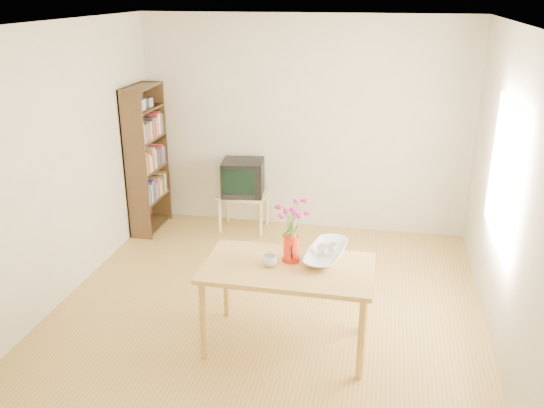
% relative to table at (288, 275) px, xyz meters
% --- Properties ---
extents(room, '(4.50, 4.50, 4.50)m').
position_rel_table_xyz_m(room, '(-0.25, 0.43, 0.63)').
color(room, '#A47F3A').
rests_on(room, ground).
extents(table, '(1.39, 0.80, 0.75)m').
position_rel_table_xyz_m(table, '(0.00, 0.00, 0.00)').
color(table, '#B98C3F').
rests_on(table, ground).
extents(tv_stand, '(0.60, 0.45, 0.46)m').
position_rel_table_xyz_m(tv_stand, '(-0.98, 2.39, -0.28)').
color(tv_stand, tan).
rests_on(tv_stand, ground).
extents(bookshelf, '(0.28, 0.70, 1.80)m').
position_rel_table_xyz_m(bookshelf, '(-2.13, 2.17, 0.17)').
color(bookshelf, '#2F1F0F').
rests_on(bookshelf, ground).
extents(pitcher, '(0.15, 0.22, 0.22)m').
position_rel_table_xyz_m(pitcher, '(0.01, 0.10, 0.18)').
color(pitcher, red).
rests_on(pitcher, table).
extents(flowers, '(0.25, 0.25, 0.36)m').
position_rel_table_xyz_m(flowers, '(0.01, 0.10, 0.47)').
color(flowers, '#DF34A2').
rests_on(flowers, pitcher).
extents(mug, '(0.12, 0.12, 0.09)m').
position_rel_table_xyz_m(mug, '(-0.15, -0.02, 0.13)').
color(mug, white).
rests_on(mug, table).
extents(bowl, '(0.49, 0.49, 0.41)m').
position_rel_table_xyz_m(bowl, '(0.28, 0.23, 0.29)').
color(bowl, white).
rests_on(bowl, table).
extents(teacup_a, '(0.09, 0.09, 0.06)m').
position_rel_table_xyz_m(teacup_a, '(0.24, 0.23, 0.25)').
color(teacup_a, white).
rests_on(teacup_a, bowl).
extents(teacup_b, '(0.08, 0.08, 0.07)m').
position_rel_table_xyz_m(teacup_b, '(0.33, 0.25, 0.25)').
color(teacup_b, white).
rests_on(teacup_b, bowl).
extents(television, '(0.55, 0.52, 0.43)m').
position_rel_table_xyz_m(television, '(-0.98, 2.41, 0.01)').
color(television, black).
rests_on(television, tv_stand).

